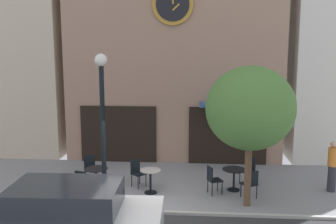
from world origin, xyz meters
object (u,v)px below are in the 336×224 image
object	(u,v)px
cafe_chair_facing_street	(90,167)
cafe_chair_left_end	(82,182)
cafe_table_rightmost	(96,174)
pedestrian_orange	(333,165)
cafe_table_leftmost	(151,177)
cafe_chair_curbside	(251,182)
parked_car_white	(67,218)
street_lamp	(103,129)
street_tree	(250,109)
cafe_table_near_curb	(234,175)
cafe_chair_near_tree	(213,178)
cafe_chair_outer	(249,169)
cafe_chair_by_entrance	(137,171)

from	to	relation	value
cafe_chair_facing_street	cafe_chair_left_end	bearing A→B (deg)	-82.44
cafe_table_rightmost	pedestrian_orange	xyz separation A→B (m)	(7.61, 0.42, 0.34)
cafe_table_leftmost	cafe_chair_curbside	xyz separation A→B (m)	(3.11, -0.25, 0.00)
parked_car_white	cafe_table_leftmost	bearing A→B (deg)	67.70
cafe_table_leftmost	cafe_chair_facing_street	bearing A→B (deg)	157.14
pedestrian_orange	cafe_chair_curbside	bearing A→B (deg)	-162.72
street_lamp	cafe_chair_left_end	world-z (taller)	street_lamp
street_tree	cafe_chair_left_end	world-z (taller)	street_tree
street_tree	cafe_table_near_curb	bearing A→B (deg)	102.48
cafe_table_leftmost	cafe_chair_near_tree	distance (m)	1.97
cafe_chair_outer	street_lamp	bearing A→B (deg)	-156.65
cafe_chair_outer	cafe_chair_facing_street	distance (m)	5.47
street_tree	cafe_table_near_curb	world-z (taller)	street_tree
cafe_table_near_curb	cafe_chair_by_entrance	xyz separation A→B (m)	(-3.20, 0.16, 0.00)
cafe_chair_near_tree	cafe_chair_facing_street	xyz separation A→B (m)	(-4.20, 0.89, 0.00)
street_tree	parked_car_white	distance (m)	5.65
street_tree	cafe_chair_by_entrance	bearing A→B (deg)	158.46
cafe_chair_outer	cafe_table_rightmost	bearing A→B (deg)	-169.46
cafe_table_leftmost	cafe_table_near_curb	world-z (taller)	cafe_table_leftmost
cafe_chair_near_tree	cafe_chair_facing_street	size ratio (longest dim) A/B	1.00
cafe_chair_left_end	cafe_table_leftmost	bearing A→B (deg)	16.65
cafe_chair_left_end	pedestrian_orange	size ratio (longest dim) A/B	0.54
cafe_chair_outer	pedestrian_orange	xyz separation A→B (m)	(2.57, -0.52, 0.33)
cafe_table_rightmost	cafe_chair_outer	world-z (taller)	cafe_chair_outer
cafe_chair_left_end	cafe_chair_facing_street	xyz separation A→B (m)	(-0.20, 1.54, 0.00)
cafe_table_near_curb	pedestrian_orange	distance (m)	3.16
street_lamp	pedestrian_orange	bearing A→B (deg)	11.40
street_lamp	cafe_chair_curbside	xyz separation A→B (m)	(4.39, 0.59, -1.72)
street_lamp	cafe_table_rightmost	bearing A→B (deg)	116.96
cafe_chair_by_entrance	cafe_chair_facing_street	xyz separation A→B (m)	(-1.71, 0.35, 0.00)
cafe_chair_curbside	street_tree	bearing A→B (deg)	-108.22
street_tree	pedestrian_orange	xyz separation A→B (m)	(2.87, 1.36, -2.02)
street_lamp	street_tree	bearing A→B (deg)	0.93
cafe_chair_left_end	pedestrian_orange	world-z (taller)	pedestrian_orange
cafe_table_rightmost	cafe_chair_by_entrance	xyz separation A→B (m)	(1.27, 0.42, 0.01)
street_tree	cafe_chair_near_tree	world-z (taller)	street_tree
cafe_table_near_curb	cafe_chair_curbside	bearing A→B (deg)	-57.42
cafe_table_rightmost	cafe_chair_outer	distance (m)	5.12
cafe_chair_outer	parked_car_white	size ratio (longest dim) A/B	0.21
cafe_chair_facing_street	parked_car_white	distance (m)	4.59
cafe_chair_outer	pedestrian_orange	bearing A→B (deg)	-11.42
cafe_table_leftmost	pedestrian_orange	world-z (taller)	pedestrian_orange
street_tree	cafe_chair_by_entrance	distance (m)	4.41
street_tree	cafe_chair_near_tree	xyz separation A→B (m)	(-0.97, 0.82, -2.36)
street_tree	cafe_table_leftmost	xyz separation A→B (m)	(-2.94, 0.77, -2.36)
cafe_table_leftmost	cafe_chair_by_entrance	distance (m)	0.79
cafe_table_rightmost	cafe_chair_curbside	xyz separation A→B (m)	(4.91, -0.42, 0.01)
cafe_chair_outer	cafe_table_leftmost	bearing A→B (deg)	-161.12
parked_car_white	street_tree	bearing A→B (deg)	32.51
cafe_chair_outer	cafe_chair_by_entrance	distance (m)	3.80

